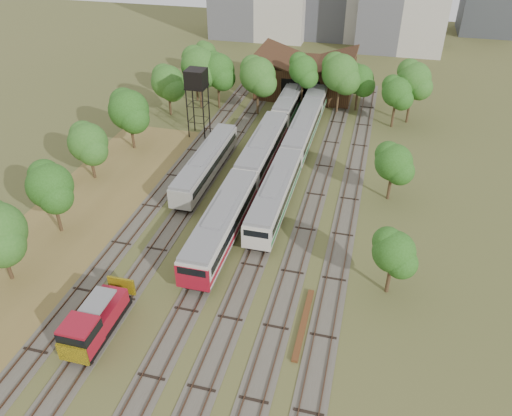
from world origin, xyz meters
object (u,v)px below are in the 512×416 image
(railcar_green_set, at_px, (302,132))
(water_tower, at_px, (196,80))
(railcar_red_set, at_px, (245,183))
(shunter_locomotive, at_px, (94,324))

(railcar_green_set, height_order, water_tower, water_tower)
(railcar_red_set, bearing_deg, shunter_locomotive, -104.17)
(shunter_locomotive, bearing_deg, railcar_green_set, 75.80)
(railcar_green_set, distance_m, water_tower, 16.37)
(railcar_green_set, relative_size, shunter_locomotive, 6.43)
(railcar_red_set, bearing_deg, water_tower, 126.21)
(water_tower, bearing_deg, railcar_red_set, -53.79)
(shunter_locomotive, bearing_deg, railcar_red_set, 75.83)
(shunter_locomotive, bearing_deg, water_tower, 97.49)
(railcar_red_set, xyz_separation_m, shunter_locomotive, (-6.00, -23.77, -0.50))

